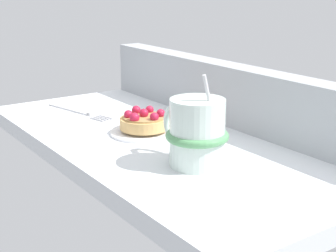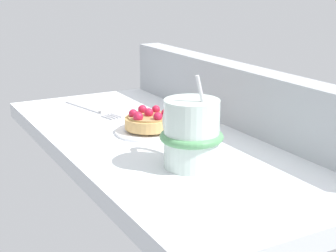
% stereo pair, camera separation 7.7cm
% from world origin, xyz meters
% --- Properties ---
extents(ground_plane, '(0.72, 0.35, 0.03)m').
position_xyz_m(ground_plane, '(0.00, 0.00, -0.01)').
color(ground_plane, silver).
extents(window_rail_back, '(0.70, 0.05, 0.10)m').
position_xyz_m(window_rail_back, '(0.00, 0.15, 0.05)').
color(window_rail_back, '#9EA3A8').
rests_on(window_rail_back, ground_plane).
extents(dessert_plate, '(0.11, 0.11, 0.01)m').
position_xyz_m(dessert_plate, '(-0.03, -0.01, 0.00)').
color(dessert_plate, white).
rests_on(dessert_plate, ground_plane).
extents(raspberry_tart, '(0.08, 0.08, 0.03)m').
position_xyz_m(raspberry_tart, '(-0.03, -0.01, 0.02)').
color(raspberry_tart, tan).
rests_on(raspberry_tart, dessert_plate).
extents(coffee_mug, '(0.12, 0.09, 0.13)m').
position_xyz_m(coffee_mug, '(0.13, -0.03, 0.05)').
color(coffee_mug, silver).
rests_on(coffee_mug, ground_plane).
extents(dessert_fork, '(0.17, 0.06, 0.01)m').
position_xyz_m(dessert_fork, '(-0.22, -0.05, 0.00)').
color(dessert_fork, '#B7B7BC').
rests_on(dessert_fork, ground_plane).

